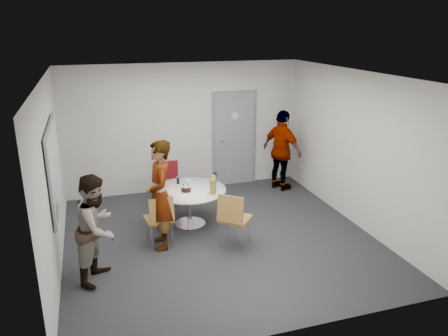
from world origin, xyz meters
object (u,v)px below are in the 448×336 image
object	(u,v)px
chair_near_left	(160,216)
chair_near_right	(233,215)
person_right	(282,151)
door	(234,139)
person_left	(97,228)
table	(191,194)
whiteboard	(54,166)
chair_far	(169,179)
person_main	(160,195)

from	to	relation	value
chair_near_left	chair_near_right	bearing A→B (deg)	-28.15
chair_near_right	person_right	xyz separation A→B (m)	(1.84, 2.21, 0.30)
door	person_left	distance (m)	4.37
table	chair_near_right	xyz separation A→B (m)	(0.43, -1.05, -0.02)
chair_near_left	whiteboard	bearing A→B (deg)	165.77
door	person_left	size ratio (longest dim) A/B	1.38
table	chair_far	size ratio (longest dim) A/B	1.48
chair_near_left	person_left	world-z (taller)	person_left
door	chair_near_left	size ratio (longest dim) A/B	2.43
chair_far	door	bearing A→B (deg)	-149.25
person_main	person_left	xyz separation A→B (m)	(-0.99, -0.66, -0.11)
person_left	person_right	bearing A→B (deg)	-31.15
chair_near_right	person_right	size ratio (longest dim) A/B	0.54
door	person_left	bearing A→B (deg)	-134.33
chair_near_left	person_right	bearing A→B (deg)	24.26
whiteboard	person_left	distance (m)	1.20
table	person_right	bearing A→B (deg)	27.05
chair_near_right	chair_far	xyz separation A→B (m)	(-0.63, 2.11, -0.04)
whiteboard	person_right	bearing A→B (deg)	20.15
chair_far	whiteboard	bearing A→B (deg)	43.59
whiteboard	person_left	world-z (taller)	whiteboard
person_main	chair_far	bearing A→B (deg)	167.59
person_right	person_left	bearing A→B (deg)	98.40
chair_far	person_main	xyz separation A→B (m)	(-0.44, -1.69, 0.35)
door	person_left	world-z (taller)	door
chair_near_right	person_left	xyz separation A→B (m)	(-2.06, -0.24, 0.20)
chair_far	person_right	world-z (taller)	person_right
whiteboard	chair_near_left	bearing A→B (deg)	-6.96
chair_near_left	chair_near_right	world-z (taller)	chair_near_right
table	whiteboard	bearing A→B (deg)	-167.92
chair_near_left	chair_near_right	size ratio (longest dim) A/B	0.93
person_left	whiteboard	bearing A→B (deg)	57.92
person_main	person_right	size ratio (longest dim) A/B	1.02
door	person_main	size ratio (longest dim) A/B	1.20
whiteboard	chair_near_left	world-z (taller)	whiteboard
chair_near_left	person_left	size ratio (longest dim) A/B	0.57
chair_far	person_right	bearing A→B (deg)	-172.16
door	table	world-z (taller)	door
person_main	person_right	xyz separation A→B (m)	(2.91, 1.79, -0.01)
door	whiteboard	size ratio (longest dim) A/B	1.12
chair_near_right	person_left	world-z (taller)	person_left
chair_near_left	door	bearing A→B (deg)	42.53
chair_near_left	person_main	bearing A→B (deg)	7.29
person_left	person_right	world-z (taller)	person_right
person_left	person_main	bearing A→B (deg)	-29.42
chair_near_left	person_left	bearing A→B (deg)	-153.04
table	person_main	distance (m)	0.95
door	chair_near_right	bearing A→B (deg)	-109.06
person_main	door	bearing A→B (deg)	142.24
table	person_left	size ratio (longest dim) A/B	0.84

